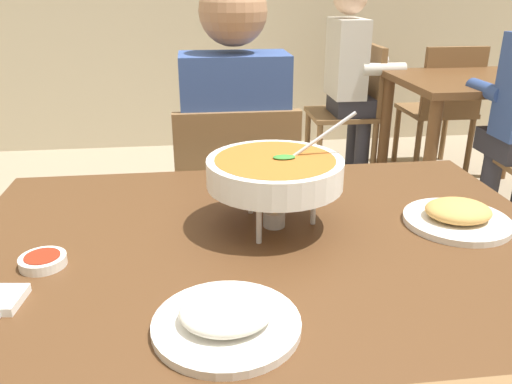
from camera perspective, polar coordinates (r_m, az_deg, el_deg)
dining_table_main at (r=1.18m, az=0.91°, el=-9.92°), size 1.30×0.92×0.77m
chair_diner_main at (r=1.90m, az=-2.21°, el=-1.91°), size 0.44×0.44×0.90m
diner_main at (r=1.85m, az=-2.40°, el=5.19°), size 0.40×0.45×1.31m
curry_bowl at (r=1.13m, az=2.10°, el=2.15°), size 0.33×0.30×0.26m
rice_plate at (r=0.85m, az=-3.28°, el=-13.68°), size 0.24×0.24×0.06m
appetizer_plate at (r=1.27m, az=21.30°, el=-2.46°), size 0.24×0.24×0.06m
sauce_dish at (r=1.10m, az=-22.42°, el=-6.99°), size 0.09×0.09×0.02m
dining_table_far at (r=3.39m, az=23.51°, el=9.16°), size 1.00×0.80×0.77m
chair_bg_middle at (r=3.68m, az=10.87°, el=9.57°), size 0.45×0.45×0.90m
chair_bg_right at (r=3.85m, az=19.88°, el=9.20°), size 0.44×0.44×0.90m
patron_bg_middle at (r=3.59m, az=10.48°, el=13.12°), size 0.45×0.40×1.31m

